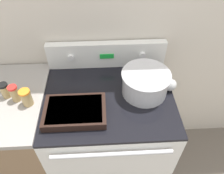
# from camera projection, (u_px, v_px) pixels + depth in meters

# --- Properties ---
(kitchen_wall) EXTENTS (8.00, 0.05, 2.50)m
(kitchen_wall) POSITION_uv_depth(u_px,v_px,m) (106.00, 12.00, 1.28)
(kitchen_wall) COLOR beige
(kitchen_wall) RESTS_ON ground_plane
(stove_range) EXTENTS (0.77, 0.65, 0.90)m
(stove_range) POSITION_uv_depth(u_px,v_px,m) (109.00, 137.00, 1.61)
(stove_range) COLOR white
(stove_range) RESTS_ON ground_plane
(control_panel) EXTENTS (0.77, 0.07, 0.18)m
(control_panel) POSITION_uv_depth(u_px,v_px,m) (107.00, 54.00, 1.42)
(control_panel) COLOR white
(control_panel) RESTS_ON stove_range
(side_counter) EXTENTS (0.52, 0.62, 0.91)m
(side_counter) POSITION_uv_depth(u_px,v_px,m) (21.00, 141.00, 1.58)
(side_counter) COLOR #896B4C
(side_counter) RESTS_ON ground_plane
(mixing_bowl) EXTENTS (0.28, 0.28, 0.15)m
(mixing_bowl) POSITION_uv_depth(u_px,v_px,m) (145.00, 82.00, 1.25)
(mixing_bowl) COLOR silver
(mixing_bowl) RESTS_ON stove_range
(casserole_dish) EXTENTS (0.33, 0.22, 0.05)m
(casserole_dish) POSITION_uv_depth(u_px,v_px,m) (75.00, 111.00, 1.17)
(casserole_dish) COLOR black
(casserole_dish) RESTS_ON stove_range
(ladle) EXTENTS (0.08, 0.33, 0.08)m
(ladle) POSITION_uv_depth(u_px,v_px,m) (169.00, 83.00, 1.31)
(ladle) COLOR #B7B7B7
(ladle) RESTS_ON stove_range
(spice_jar_orange_cap) EXTENTS (0.06, 0.06, 0.10)m
(spice_jar_orange_cap) POSITION_uv_depth(u_px,v_px,m) (26.00, 98.00, 1.19)
(spice_jar_orange_cap) COLOR tan
(spice_jar_orange_cap) RESTS_ON side_counter
(spice_jar_red_cap) EXTENTS (0.05, 0.05, 0.10)m
(spice_jar_red_cap) POSITION_uv_depth(u_px,v_px,m) (15.00, 93.00, 1.21)
(spice_jar_red_cap) COLOR tan
(spice_jar_red_cap) RESTS_ON side_counter
(spice_jar_black_cap) EXTENTS (0.05, 0.05, 0.09)m
(spice_jar_black_cap) POSITION_uv_depth(u_px,v_px,m) (5.00, 90.00, 1.24)
(spice_jar_black_cap) COLOR tan
(spice_jar_black_cap) RESTS_ON side_counter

